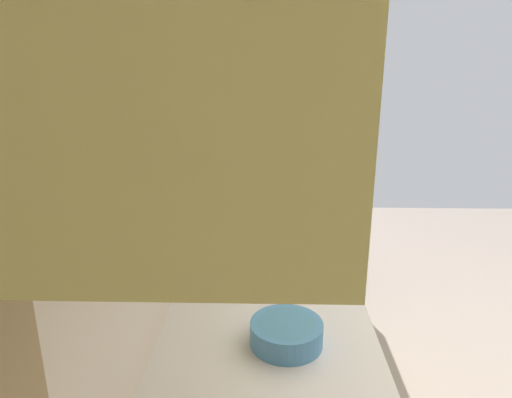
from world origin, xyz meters
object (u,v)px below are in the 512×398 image
object	(u,v)px
oven_range	(270,223)
kettle	(281,239)
microwave	(263,177)
bowl	(286,332)

from	to	relation	value
oven_range	kettle	xyz separation A→B (m)	(-1.56, -0.04, 0.53)
oven_range	kettle	distance (m)	1.64
oven_range	microwave	bearing A→B (deg)	177.59
bowl	kettle	xyz separation A→B (m)	(0.54, -0.00, 0.04)
oven_range	bowl	distance (m)	2.16
bowl	kettle	distance (m)	0.55
bowl	kettle	world-z (taller)	kettle
bowl	kettle	bearing A→B (deg)	-0.00
oven_range	kettle	world-z (taller)	kettle
kettle	oven_range	bearing A→B (deg)	1.31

